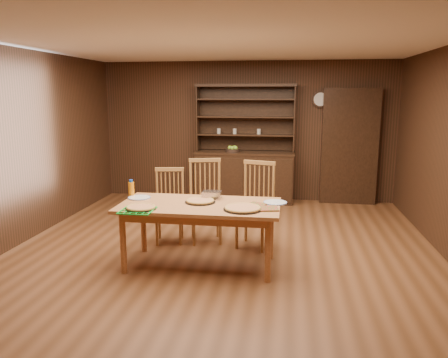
% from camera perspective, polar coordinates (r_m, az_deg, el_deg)
% --- Properties ---
extents(floor, '(6.00, 6.00, 0.00)m').
position_cam_1_polar(floor, '(5.69, -0.22, -9.50)').
color(floor, brown).
rests_on(floor, ground).
extents(room_shell, '(6.00, 6.00, 6.00)m').
position_cam_1_polar(room_shell, '(5.34, -0.23, 6.55)').
color(room_shell, white).
rests_on(room_shell, floor).
extents(china_hutch, '(1.84, 0.52, 2.17)m').
position_cam_1_polar(china_hutch, '(8.18, 2.71, 1.18)').
color(china_hutch, '#331C11').
rests_on(china_hutch, floor).
extents(doorway, '(1.00, 0.18, 2.10)m').
position_cam_1_polar(doorway, '(8.29, 16.06, 4.07)').
color(doorway, '#331C11').
rests_on(doorway, floor).
extents(wall_clock, '(0.30, 0.05, 0.30)m').
position_cam_1_polar(wall_clock, '(8.24, 12.48, 10.13)').
color(wall_clock, '#331C11').
rests_on(wall_clock, room_shell).
extents(dining_table, '(1.84, 0.92, 0.75)m').
position_cam_1_polar(dining_table, '(5.07, -3.17, -4.18)').
color(dining_table, '#C17643').
rests_on(dining_table, floor).
extents(chair_left, '(0.47, 0.46, 1.01)m').
position_cam_1_polar(chair_left, '(6.02, -7.12, -3.11)').
color(chair_left, '#AC753B').
rests_on(chair_left, floor).
extents(chair_center, '(0.56, 0.55, 1.13)m').
position_cam_1_polar(chair_center, '(6.00, -2.42, -2.41)').
color(chair_center, '#AC753B').
rests_on(chair_center, floor).
extents(chair_right, '(0.57, 0.55, 1.13)m').
position_cam_1_polar(chair_right, '(5.80, 4.26, -2.92)').
color(chair_right, '#AC753B').
rests_on(chair_right, floor).
extents(pizza_left, '(0.34, 0.34, 0.04)m').
position_cam_1_polar(pizza_left, '(4.90, -10.80, -3.68)').
color(pizza_left, black).
rests_on(pizza_left, dining_table).
extents(pizza_right, '(0.43, 0.43, 0.04)m').
position_cam_1_polar(pizza_right, '(4.79, 2.46, -3.84)').
color(pizza_right, black).
rests_on(pizza_right, dining_table).
extents(pizza_center, '(0.36, 0.36, 0.04)m').
position_cam_1_polar(pizza_center, '(5.11, -3.13, -2.88)').
color(pizza_center, black).
rests_on(pizza_center, dining_table).
extents(cooling_rack, '(0.38, 0.38, 0.02)m').
position_cam_1_polar(cooling_rack, '(4.84, -11.25, -4.00)').
color(cooling_rack, green).
rests_on(cooling_rack, dining_table).
extents(plate_left, '(0.27, 0.27, 0.02)m').
position_cam_1_polar(plate_left, '(5.41, -11.00, -2.39)').
color(plate_left, silver).
rests_on(plate_left, dining_table).
extents(plate_right, '(0.28, 0.28, 0.02)m').
position_cam_1_polar(plate_right, '(5.11, 6.70, -3.05)').
color(plate_right, silver).
rests_on(plate_right, dining_table).
extents(foil_dish, '(0.23, 0.16, 0.09)m').
position_cam_1_polar(foil_dish, '(5.29, -1.59, -2.09)').
color(foil_dish, silver).
rests_on(foil_dish, dining_table).
extents(juice_bottle, '(0.07, 0.07, 0.21)m').
position_cam_1_polar(juice_bottle, '(5.51, -12.01, -1.25)').
color(juice_bottle, orange).
rests_on(juice_bottle, dining_table).
extents(pot_holder_a, '(0.26, 0.26, 0.02)m').
position_cam_1_polar(pot_holder_a, '(4.83, 5.77, -3.86)').
color(pot_holder_a, '#B01426').
rests_on(pot_holder_a, dining_table).
extents(pot_holder_b, '(0.26, 0.26, 0.01)m').
position_cam_1_polar(pot_holder_b, '(4.99, 4.27, -3.37)').
color(pot_holder_b, '#B01426').
rests_on(pot_holder_b, dining_table).
extents(fruit_bowl, '(0.26, 0.26, 0.12)m').
position_cam_1_polar(fruit_bowl, '(8.08, 1.13, 3.86)').
color(fruit_bowl, black).
rests_on(fruit_bowl, china_hutch).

